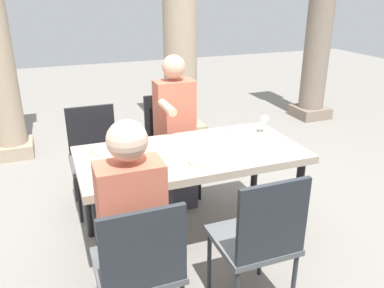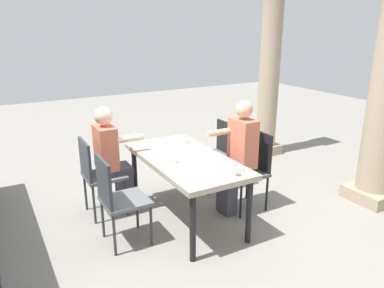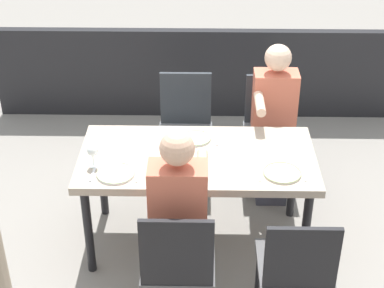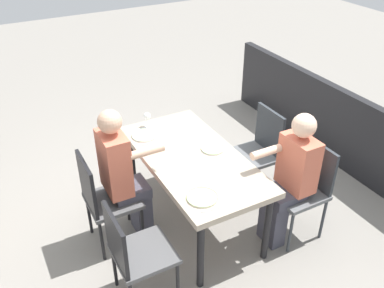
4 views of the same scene
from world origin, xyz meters
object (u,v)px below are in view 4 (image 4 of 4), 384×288
(chair_west_north, at_px, (133,251))
(chair_mid_north, at_px, (103,196))
(wine_glass_2, at_px, (147,117))
(chair_west_south, at_px, (305,184))
(diner_man_white, at_px, (123,173))
(dining_table, at_px, (193,163))
(diner_woman_green, at_px, (290,177))
(plate_2, at_px, (145,135))
(plate_0, at_px, (202,197))
(plate_1, at_px, (213,149))
(chair_mid_south, at_px, (259,148))

(chair_west_north, height_order, chair_mid_north, chair_mid_north)
(chair_mid_north, height_order, wine_glass_2, chair_mid_north)
(chair_west_south, xyz_separation_m, diner_man_white, (0.70, 1.45, 0.17))
(dining_table, distance_m, diner_woman_green, 0.87)
(chair_west_south, distance_m, plate_2, 1.57)
(dining_table, height_order, diner_woman_green, diner_woman_green)
(plate_2, bearing_deg, plate_0, -178.61)
(plate_1, relative_size, plate_2, 0.86)
(diner_woman_green, bearing_deg, dining_table, 47.22)
(diner_man_white, height_order, wine_glass_2, diner_man_white)
(plate_2, bearing_deg, chair_west_south, -136.47)
(chair_mid_south, xyz_separation_m, plate_1, (-0.09, 0.61, 0.23))
(diner_woman_green, xyz_separation_m, plate_0, (0.03, 0.86, 0.08))
(dining_table, xyz_separation_m, chair_mid_south, (0.11, -0.83, -0.14))
(chair_mid_south, bearing_deg, chair_west_north, 112.92)
(plate_0, bearing_deg, dining_table, -21.25)
(chair_mid_north, relative_size, wine_glass_2, 6.04)
(diner_woman_green, height_order, diner_man_white, diner_man_white)
(chair_mid_south, distance_m, diner_woman_green, 0.74)
(dining_table, distance_m, chair_west_north, 1.03)
(chair_mid_north, distance_m, diner_woman_green, 1.63)
(chair_west_south, bearing_deg, dining_table, 54.24)
(diner_man_white, bearing_deg, chair_mid_south, -89.89)
(plate_1, bearing_deg, chair_mid_south, -81.37)
(chair_mid_south, xyz_separation_m, plate_0, (-0.66, 1.04, 0.23))
(chair_mid_south, bearing_deg, diner_woman_green, 164.77)
(dining_table, height_order, chair_west_north, chair_west_north)
(chair_west_south, xyz_separation_m, wine_glass_2, (1.28, 0.97, 0.33))
(chair_mid_south, xyz_separation_m, diner_woman_green, (-0.70, 0.19, 0.15))
(plate_2, bearing_deg, diner_man_white, 137.96)
(diner_man_white, xyz_separation_m, plate_2, (0.43, -0.39, 0.05))
(dining_table, distance_m, diner_man_white, 0.64)
(diner_man_white, relative_size, plate_1, 6.24)
(chair_west_north, bearing_deg, chair_west_south, -90.00)
(diner_woman_green, xyz_separation_m, diner_man_white, (0.69, 1.27, 0.03))
(chair_west_south, bearing_deg, plate_1, 45.18)
(dining_table, distance_m, chair_west_south, 1.03)
(plate_2, bearing_deg, chair_west_north, 152.61)
(chair_mid_south, distance_m, diner_man_white, 1.47)
(plate_1, bearing_deg, chair_west_south, -134.82)
(chair_mid_south, relative_size, plate_2, 3.75)
(diner_woman_green, bearing_deg, wine_glass_2, 31.42)
(dining_table, xyz_separation_m, plate_0, (-0.56, 0.22, 0.08))
(diner_woman_green, distance_m, diner_man_white, 1.44)
(chair_west_north, relative_size, plate_0, 3.60)
(chair_west_south, height_order, wine_glass_2, chair_west_south)
(diner_man_white, height_order, plate_2, diner_man_white)
(diner_man_white, distance_m, plate_2, 0.58)
(wine_glass_2, bearing_deg, chair_mid_south, -120.98)
(chair_mid_south, relative_size, plate_1, 4.37)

